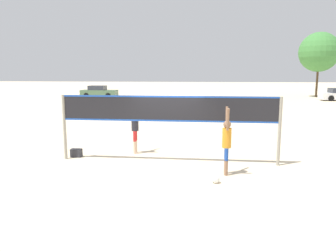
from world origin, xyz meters
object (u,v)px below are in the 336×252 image
object	(u,v)px
volleyball	(216,179)
parked_car_mid	(99,92)
volleyball_net	(168,114)
gear_bag	(76,153)
tree_left_cluster	(319,52)
player_spiker	(227,140)
player_blocker	(135,124)

from	to	relation	value
volleyball	parked_car_mid	world-z (taller)	parked_car_mid
volleyball_net	gear_bag	xyz separation A→B (m)	(-3.56, 0.29, -1.59)
volleyball	tree_left_cluster	bearing A→B (deg)	68.54
player_spiker	parked_car_mid	world-z (taller)	player_spiker
volleyball	tree_left_cluster	size ratio (longest dim) A/B	0.03
volleyball	gear_bag	xyz separation A→B (m)	(-5.21, 2.41, 0.04)
volleyball	gear_bag	world-z (taller)	gear_bag
gear_bag	player_blocker	bearing A→B (deg)	21.93
volleyball_net	volleyball	distance (m)	3.14
player_spiker	player_blocker	xyz separation A→B (m)	(-3.44, 2.40, 0.06)
volleyball_net	player_blocker	xyz separation A→B (m)	(-1.45, 1.15, -0.56)
gear_bag	parked_car_mid	xyz separation A→B (m)	(-8.80, 29.17, 0.53)
player_blocker	volleyball	xyz separation A→B (m)	(3.10, -3.26, -1.07)
player_spiker	tree_left_cluster	xyz separation A→B (m)	(13.66, 34.74, 4.64)
player_blocker	volleyball	bearing A→B (deg)	43.51
player_blocker	volleyball	size ratio (longest dim) A/B	9.64
gear_bag	parked_car_mid	size ratio (longest dim) A/B	0.09
parked_car_mid	volleyball_net	bearing A→B (deg)	-67.14
volleyball_net	volleyball	bearing A→B (deg)	-52.07
volleyball_net	volleyball	xyz separation A→B (m)	(1.65, -2.12, -1.63)
gear_bag	parked_car_mid	bearing A→B (deg)	106.78
volleyball	tree_left_cluster	distance (m)	38.67
tree_left_cluster	player_spiker	bearing A→B (deg)	-111.46
player_blocker	volleyball	distance (m)	4.62
player_spiker	player_blocker	world-z (taller)	player_blocker
volleyball	tree_left_cluster	xyz separation A→B (m)	(14.00, 35.61, 5.65)
player_spiker	volleyball	size ratio (longest dim) A/B	9.21
player_blocker	player_spiker	bearing A→B (deg)	55.13
volleyball_net	player_spiker	bearing A→B (deg)	-32.11
volleyball_net	player_blocker	bearing A→B (deg)	141.63
player_blocker	parked_car_mid	size ratio (longest dim) A/B	0.49
volleyball_net	parked_car_mid	xyz separation A→B (m)	(-12.36, 29.47, -1.06)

